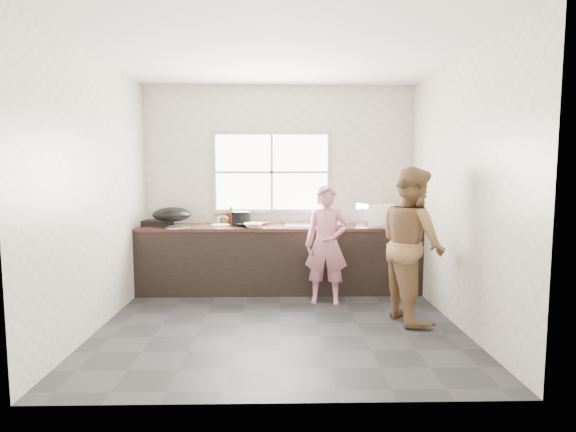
{
  "coord_description": "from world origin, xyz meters",
  "views": [
    {
      "loc": [
        -0.0,
        -4.49,
        1.56
      ],
      "look_at": [
        0.1,
        0.65,
        1.05
      ],
      "focal_mm": 28.0,
      "sensor_mm": 36.0,
      "label": 1
    }
  ],
  "objects_px": {
    "bowl_held": "(325,225)",
    "bottle_brown_tall": "(230,216)",
    "glass_jar": "(219,221)",
    "bottle_green": "(231,214)",
    "burner": "(156,222)",
    "black_pot": "(241,218)",
    "bowl_crabs": "(336,224)",
    "pot_lid_right": "(180,226)",
    "bowl_mince": "(253,225)",
    "pot_lid_left": "(176,227)",
    "wok": "(172,214)",
    "person_side": "(412,244)",
    "bottle_brown_short": "(225,219)",
    "woman": "(327,248)",
    "plate_food": "(221,225)",
    "dish_rack": "(375,215)",
    "cutting_board": "(257,223)"
  },
  "relations": [
    {
      "from": "bowl_held",
      "to": "woman",
      "type": "bearing_deg",
      "value": -92.11
    },
    {
      "from": "pot_lid_left",
      "to": "plate_food",
      "type": "bearing_deg",
      "value": 22.48
    },
    {
      "from": "pot_lid_left",
      "to": "bottle_brown_tall",
      "type": "bearing_deg",
      "value": 35.17
    },
    {
      "from": "person_side",
      "to": "dish_rack",
      "type": "height_order",
      "value": "person_side"
    },
    {
      "from": "bottle_brown_short",
      "to": "pot_lid_left",
      "type": "relative_size",
      "value": 0.6
    },
    {
      "from": "cutting_board",
      "to": "wok",
      "type": "bearing_deg",
      "value": -170.97
    },
    {
      "from": "pot_lid_right",
      "to": "bowl_mince",
      "type": "bearing_deg",
      "value": -7.89
    },
    {
      "from": "bowl_held",
      "to": "bottle_brown_tall",
      "type": "relative_size",
      "value": 0.92
    },
    {
      "from": "bowl_mince",
      "to": "plate_food",
      "type": "relative_size",
      "value": 0.99
    },
    {
      "from": "bowl_mince",
      "to": "wok",
      "type": "distance_m",
      "value": 1.08
    },
    {
      "from": "person_side",
      "to": "bottle_brown_short",
      "type": "bearing_deg",
      "value": 46.21
    },
    {
      "from": "bowl_mince",
      "to": "bottle_green",
      "type": "height_order",
      "value": "bottle_green"
    },
    {
      "from": "bottle_green",
      "to": "burner",
      "type": "distance_m",
      "value": 1.01
    },
    {
      "from": "bowl_mince",
      "to": "plate_food",
      "type": "height_order",
      "value": "bowl_mince"
    },
    {
      "from": "bottle_brown_tall",
      "to": "bottle_brown_short",
      "type": "bearing_deg",
      "value": -129.46
    },
    {
      "from": "woman",
      "to": "bottle_green",
      "type": "distance_m",
      "value": 1.47
    },
    {
      "from": "bottle_brown_short",
      "to": "burner",
      "type": "xyz_separation_m",
      "value": [
        -0.92,
        0.05,
        -0.05
      ]
    },
    {
      "from": "glass_jar",
      "to": "bowl_crabs",
      "type": "bearing_deg",
      "value": -10.35
    },
    {
      "from": "bottle_brown_tall",
      "to": "bottle_brown_short",
      "type": "xyz_separation_m",
      "value": [
        -0.06,
        -0.07,
        -0.03
      ]
    },
    {
      "from": "wok",
      "to": "pot_lid_left",
      "type": "bearing_deg",
      "value": -64.02
    },
    {
      "from": "black_pot",
      "to": "bowl_held",
      "type": "bearing_deg",
      "value": -13.38
    },
    {
      "from": "bowl_crabs",
      "to": "wok",
      "type": "distance_m",
      "value": 2.11
    },
    {
      "from": "burner",
      "to": "black_pot",
      "type": "bearing_deg",
      "value": -7.83
    },
    {
      "from": "plate_food",
      "to": "pot_lid_right",
      "type": "distance_m",
      "value": 0.52
    },
    {
      "from": "bowl_mince",
      "to": "black_pot",
      "type": "bearing_deg",
      "value": 124.38
    },
    {
      "from": "woman",
      "to": "bowl_crabs",
      "type": "xyz_separation_m",
      "value": [
        0.17,
        0.45,
        0.23
      ]
    },
    {
      "from": "person_side",
      "to": "black_pot",
      "type": "xyz_separation_m",
      "value": [
        -1.88,
        1.22,
        0.15
      ]
    },
    {
      "from": "black_pot",
      "to": "glass_jar",
      "type": "height_order",
      "value": "black_pot"
    },
    {
      "from": "pot_lid_left",
      "to": "bottle_brown_short",
      "type": "bearing_deg",
      "value": 32.99
    },
    {
      "from": "glass_jar",
      "to": "pot_lid_right",
      "type": "distance_m",
      "value": 0.54
    },
    {
      "from": "glass_jar",
      "to": "bottle_green",
      "type": "bearing_deg",
      "value": 17.0
    },
    {
      "from": "bowl_held",
      "to": "bottle_brown_tall",
      "type": "bearing_deg",
      "value": 160.43
    },
    {
      "from": "plate_food",
      "to": "bottle_brown_tall",
      "type": "bearing_deg",
      "value": 66.68
    },
    {
      "from": "woman",
      "to": "wok",
      "type": "relative_size",
      "value": 2.69
    },
    {
      "from": "woman",
      "to": "bottle_brown_short",
      "type": "height_order",
      "value": "woman"
    },
    {
      "from": "bowl_held",
      "to": "glass_jar",
      "type": "relative_size",
      "value": 1.96
    },
    {
      "from": "person_side",
      "to": "bowl_held",
      "type": "height_order",
      "value": "person_side"
    },
    {
      "from": "bowl_crabs",
      "to": "woman",
      "type": "bearing_deg",
      "value": -110.1
    },
    {
      "from": "cutting_board",
      "to": "bottle_brown_short",
      "type": "height_order",
      "value": "bottle_brown_short"
    },
    {
      "from": "burner",
      "to": "pot_lid_left",
      "type": "bearing_deg",
      "value": -49.0
    },
    {
      "from": "bowl_held",
      "to": "pot_lid_left",
      "type": "distance_m",
      "value": 1.86
    },
    {
      "from": "bowl_crabs",
      "to": "black_pot",
      "type": "height_order",
      "value": "black_pot"
    },
    {
      "from": "person_side",
      "to": "dish_rack",
      "type": "bearing_deg",
      "value": -3.28
    },
    {
      "from": "woman",
      "to": "plate_food",
      "type": "relative_size",
      "value": 5.48
    },
    {
      "from": "bottle_green",
      "to": "bowl_held",
      "type": "bearing_deg",
      "value": -19.9
    },
    {
      "from": "woman",
      "to": "bottle_brown_tall",
      "type": "distance_m",
      "value": 1.49
    },
    {
      "from": "bowl_crabs",
      "to": "bottle_brown_tall",
      "type": "distance_m",
      "value": 1.43
    },
    {
      "from": "burner",
      "to": "bottle_brown_short",
      "type": "bearing_deg",
      "value": -2.91
    },
    {
      "from": "plate_food",
      "to": "wok",
      "type": "height_order",
      "value": "wok"
    },
    {
      "from": "woman",
      "to": "wok",
      "type": "distance_m",
      "value": 2.04
    }
  ]
}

